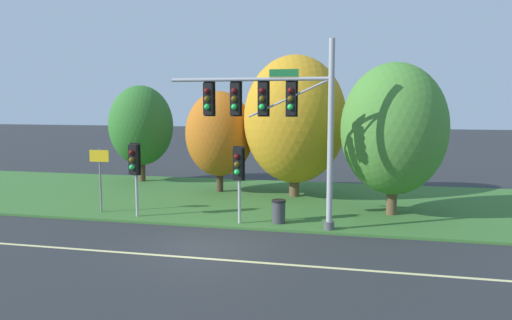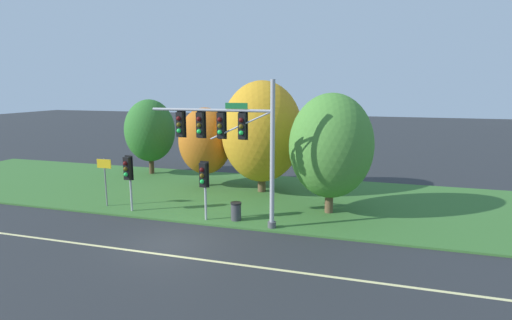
% 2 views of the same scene
% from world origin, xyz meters
% --- Properties ---
extents(ground_plane, '(160.00, 160.00, 0.00)m').
position_xyz_m(ground_plane, '(0.00, 0.00, 0.00)').
color(ground_plane, '#282B2D').
extents(lane_stripe, '(36.00, 0.16, 0.01)m').
position_xyz_m(lane_stripe, '(0.00, -1.20, 0.00)').
color(lane_stripe, beige).
rests_on(lane_stripe, ground).
extents(grass_verge, '(48.00, 11.50, 0.10)m').
position_xyz_m(grass_verge, '(0.00, 8.25, 0.05)').
color(grass_verge, '#386B2D').
rests_on(grass_verge, ground).
extents(traffic_signal_mast, '(6.38, 0.49, 7.05)m').
position_xyz_m(traffic_signal_mast, '(1.91, 2.91, 4.50)').
color(traffic_signal_mast, '#9EA0A5').
rests_on(traffic_signal_mast, grass_verge).
extents(pedestrian_signal_near_kerb, '(0.46, 0.55, 3.06)m').
position_xyz_m(pedestrian_signal_near_kerb, '(0.46, 2.93, 2.31)').
color(pedestrian_signal_near_kerb, '#9EA0A5').
rests_on(pedestrian_signal_near_kerb, grass_verge).
extents(pedestrian_signal_further_along, '(0.46, 0.55, 3.09)m').
position_xyz_m(pedestrian_signal_further_along, '(-4.03, 3.13, 2.34)').
color(pedestrian_signal_further_along, '#9EA0A5').
rests_on(pedestrian_signal_further_along, grass_verge).
extents(route_sign_post, '(0.90, 0.08, 2.76)m').
position_xyz_m(route_sign_post, '(-5.93, 3.69, 1.95)').
color(route_sign_post, slate).
rests_on(route_sign_post, grass_verge).
extents(tree_nearest_road, '(3.81, 3.81, 5.76)m').
position_xyz_m(tree_nearest_road, '(-8.02, 12.04, 3.46)').
color(tree_nearest_road, '#4C3823').
rests_on(tree_nearest_road, grass_verge).
extents(tree_left_of_mast, '(3.59, 3.59, 5.34)m').
position_xyz_m(tree_left_of_mast, '(-2.39, 9.69, 3.19)').
color(tree_left_of_mast, '#423021').
rests_on(tree_left_of_mast, grass_verge).
extents(tree_behind_signpost, '(5.12, 5.12, 7.10)m').
position_xyz_m(tree_behind_signpost, '(1.70, 9.28, 3.99)').
color(tree_behind_signpost, brown).
rests_on(tree_behind_signpost, grass_verge).
extents(tree_mid_verge, '(4.43, 4.43, 6.41)m').
position_xyz_m(tree_mid_verge, '(6.36, 6.10, 3.73)').
color(tree_mid_verge, brown).
rests_on(tree_mid_verge, grass_verge).
extents(trash_bin, '(0.56, 0.56, 0.93)m').
position_xyz_m(trash_bin, '(1.96, 3.47, 0.57)').
color(trash_bin, '#38383D').
rests_on(trash_bin, grass_verge).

